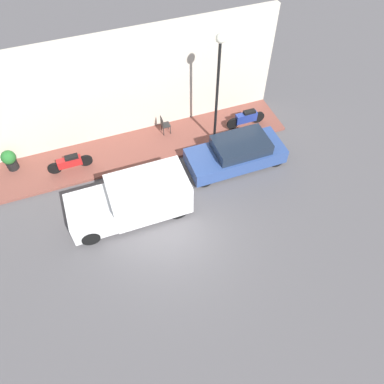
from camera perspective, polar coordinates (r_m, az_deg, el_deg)
The scene contains 10 objects.
ground_plane at distance 14.97m, azimuth -2.33°, elevation -6.52°, with size 60.00×60.00×0.00m, color #514F51.
sidewalk at distance 18.10m, azimuth -7.60°, elevation 6.78°, with size 2.40×14.04×0.13m.
building_facade at distance 17.50m, azimuth -9.70°, elevation 15.59°, with size 0.30×14.04×5.20m.
parked_car at distance 16.99m, azimuth 6.83°, elevation 5.92°, with size 1.81×4.38×1.35m.
delivery_van at distance 15.05m, azimuth -9.24°, elevation -1.22°, with size 1.91×4.78×1.68m.
motorcycle_blue at distance 18.87m, azimuth 8.26°, elevation 11.11°, with size 0.30×2.01×0.86m.
motorcycle_red at distance 17.45m, azimuth -18.09°, elevation 4.31°, with size 0.30×1.97×0.77m.
streetlamp at distance 15.93m, azimuth 4.03°, elevation 17.45°, with size 0.37×0.37×5.39m.
potted_plant at distance 18.40m, azimuth -26.05°, elevation 4.47°, with size 0.63×0.63×1.00m.
cafe_chair at distance 18.28m, azimuth -4.28°, elevation 10.28°, with size 0.40×0.40×0.95m.
Camera 1 is at (-7.61, 2.14, 12.72)m, focal length 35.00 mm.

